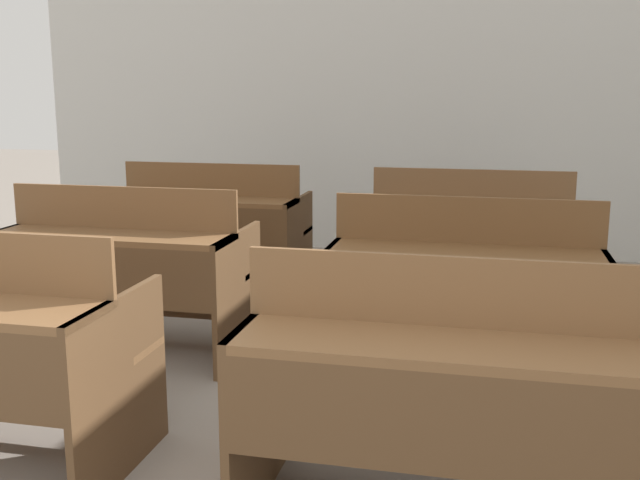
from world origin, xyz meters
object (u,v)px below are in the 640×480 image
object	(u,v)px
bench_front_right	(444,391)
bench_third_left	(211,225)
bench_third_right	(470,236)
bench_second_left	(125,267)
bench_second_right	(465,286)

from	to	relation	value
bench_front_right	bench_third_left	bearing A→B (deg)	124.30
bench_front_right	bench_third_right	size ratio (longest dim) A/B	1.00
bench_front_right	bench_third_left	size ratio (longest dim) A/B	1.00
bench_second_left	bench_third_right	xyz separation A→B (m)	(1.73, 1.27, 0.00)
bench_third_left	bench_third_right	size ratio (longest dim) A/B	1.00
bench_second_left	bench_third_left	size ratio (longest dim) A/B	1.00
bench_third_right	bench_third_left	bearing A→B (deg)	179.74
bench_second_right	bench_front_right	bearing A→B (deg)	-90.59
bench_second_left	bench_third_right	world-z (taller)	same
bench_second_left	bench_third_left	bearing A→B (deg)	90.39
bench_front_right	bench_second_left	bearing A→B (deg)	143.52
bench_third_left	bench_third_right	xyz separation A→B (m)	(1.74, -0.01, 0.00)
bench_front_right	bench_second_left	size ratio (longest dim) A/B	1.00
bench_second_left	bench_third_left	world-z (taller)	same
bench_second_right	bench_third_left	xyz separation A→B (m)	(-1.76, 1.26, 0.00)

